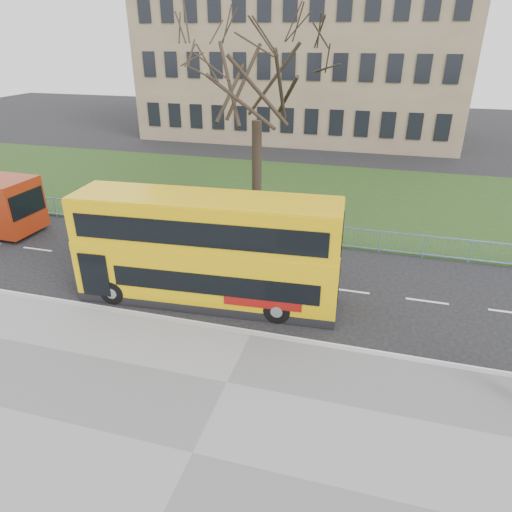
{
  "coord_description": "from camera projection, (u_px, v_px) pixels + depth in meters",
  "views": [
    {
      "loc": [
        3.65,
        -14.02,
        9.35
      ],
      "look_at": [
        -0.54,
        1.0,
        1.82
      ],
      "focal_mm": 32.0,
      "sensor_mm": 36.0,
      "label": 1
    }
  ],
  "objects": [
    {
      "name": "bare_tree",
      "position": [
        257.0,
        101.0,
        23.77
      ],
      "size": [
        8.71,
        8.71,
        12.45
      ],
      "primitive_type": null,
      "color": "black",
      "rests_on": "grass_verge"
    },
    {
      "name": "guard_railing",
      "position": [
        297.0,
        233.0,
        22.6
      ],
      "size": [
        40.0,
        0.12,
        1.1
      ],
      "primitive_type": null,
      "color": "#7493CE",
      "rests_on": "ground"
    },
    {
      "name": "grass_verge",
      "position": [
        319.0,
        196.0,
        29.5
      ],
      "size": [
        80.0,
        15.4,
        0.08
      ],
      "primitive_type": "cube",
      "color": "#1E3613",
      "rests_on": "ground"
    },
    {
      "name": "civic_building",
      "position": [
        304.0,
        62.0,
        45.63
      ],
      "size": [
        30.0,
        15.0,
        14.0
      ],
      "primitive_type": "cube",
      "color": "#816952",
      "rests_on": "ground"
    },
    {
      "name": "pavement",
      "position": [
        193.0,
        454.0,
        11.23
      ],
      "size": [
        80.0,
        10.5,
        0.12
      ],
      "primitive_type": "cube",
      "color": "slate",
      "rests_on": "ground"
    },
    {
      "name": "yellow_bus",
      "position": [
        207.0,
        248.0,
        17.03
      ],
      "size": [
        10.02,
        3.01,
        4.14
      ],
      "rotation": [
        0.0,
        0.0,
        0.07
      ],
      "color": "#EAB709",
      "rests_on": "ground"
    },
    {
      "name": "ground",
      "position": [
        263.0,
        312.0,
        17.11
      ],
      "size": [
        120.0,
        120.0,
        0.0
      ],
      "primitive_type": "plane",
      "color": "black",
      "rests_on": "ground"
    },
    {
      "name": "kerb",
      "position": [
        251.0,
        334.0,
        15.74
      ],
      "size": [
        80.0,
        0.2,
        0.14
      ],
      "primitive_type": "cube",
      "color": "#98989B",
      "rests_on": "ground"
    }
  ]
}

